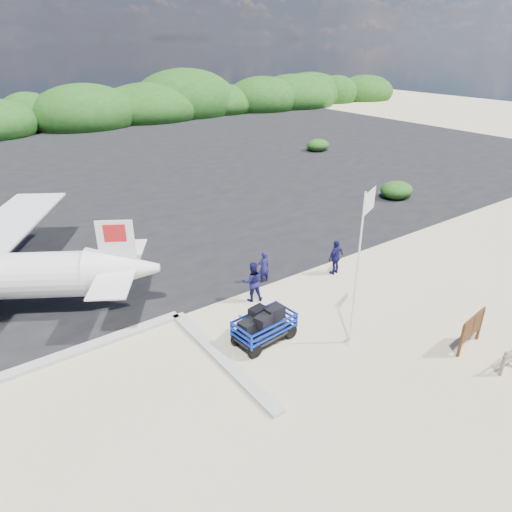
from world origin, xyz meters
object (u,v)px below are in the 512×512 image
(baggage_cart, at_px, (264,341))
(crew_b, at_px, (253,282))
(flagpole, at_px, (349,343))
(aircraft_large, at_px, (244,164))
(crew_a, at_px, (264,267))
(signboard, at_px, (467,347))
(crew_c, at_px, (336,257))

(baggage_cart, bearing_deg, crew_b, 57.93)
(flagpole, relative_size, aircraft_large, 0.35)
(baggage_cart, height_order, flagpole, flagpole)
(flagpole, distance_m, crew_a, 5.93)
(flagpole, distance_m, aircraft_large, 28.32)
(flagpole, relative_size, signboard, 3.35)
(crew_a, bearing_deg, aircraft_large, -117.08)
(signboard, distance_m, crew_a, 9.35)
(baggage_cart, distance_m, signboard, 7.80)
(flagpole, bearing_deg, crew_c, 51.13)
(crew_c, bearing_deg, baggage_cart, 14.87)
(crew_a, bearing_deg, crew_c, 163.69)
(baggage_cart, distance_m, crew_c, 6.82)
(flagpole, xyz_separation_m, crew_c, (3.65, 4.53, 0.90))
(baggage_cart, bearing_deg, signboard, -43.90)
(baggage_cart, xyz_separation_m, signboard, (6.07, -4.89, 0.00))
(crew_a, distance_m, crew_b, 1.74)
(crew_c, bearing_deg, aircraft_large, -119.53)
(flagpole, bearing_deg, crew_a, 88.16)
(aircraft_large, bearing_deg, crew_b, 88.08)
(crew_b, relative_size, aircraft_large, 0.11)
(baggage_cart, distance_m, crew_b, 3.28)
(crew_c, bearing_deg, flagpole, 44.30)
(baggage_cart, distance_m, flagpole, 3.32)
(crew_b, distance_m, crew_c, 4.86)
(signboard, relative_size, crew_c, 1.01)
(crew_a, xyz_separation_m, aircraft_large, (12.22, 19.59, -0.82))
(crew_a, distance_m, aircraft_large, 23.10)
(crew_a, bearing_deg, crew_b, 41.59)
(crew_c, bearing_deg, crew_a, -28.01)
(baggage_cart, bearing_deg, aircraft_large, 52.25)
(flagpole, height_order, aircraft_large, flagpole)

